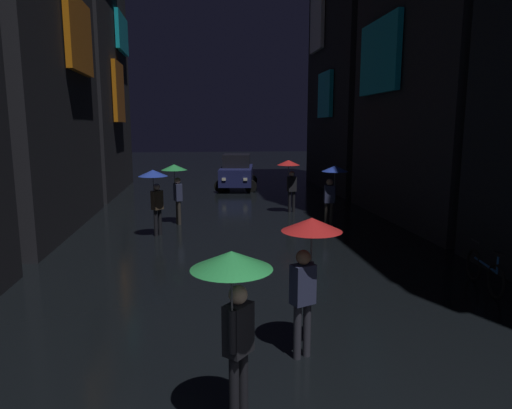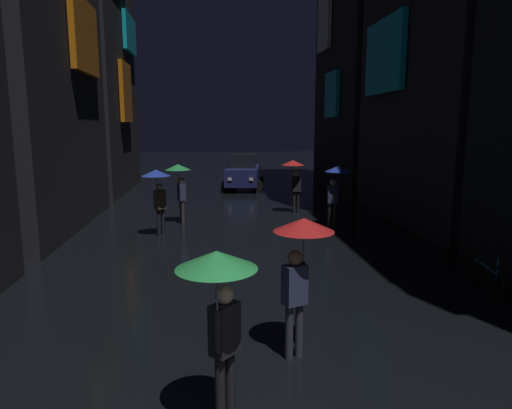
{
  "view_description": "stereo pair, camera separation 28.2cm",
  "coord_description": "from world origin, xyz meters",
  "px_view_note": "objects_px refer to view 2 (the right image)",
  "views": [
    {
      "loc": [
        -1.4,
        -2.74,
        3.44
      ],
      "look_at": [
        0.0,
        8.41,
        1.51
      ],
      "focal_mm": 32.0,
      "sensor_mm": 36.0,
      "label": 1
    },
    {
      "loc": [
        -1.12,
        -2.77,
        3.44
      ],
      "look_at": [
        0.0,
        8.41,
        1.51
      ],
      "focal_mm": 32.0,
      "sensor_mm": 36.0,
      "label": 2
    }
  ],
  "objects_px": {
    "pedestrian_far_right_blue": "(336,179)",
    "pedestrian_midstreet_left_green": "(179,177)",
    "pedestrian_near_crossing_red": "(301,249)",
    "car_distant": "(243,172)",
    "pedestrian_foreground_right_blue": "(157,184)",
    "pedestrian_midstreet_centre_red": "(294,171)",
    "pedestrian_foreground_left_green": "(219,289)",
    "bicycle_parked_at_storefront": "(485,273)"
  },
  "relations": [
    {
      "from": "pedestrian_midstreet_centre_red",
      "to": "pedestrian_foreground_right_blue",
      "type": "bearing_deg",
      "value": -144.85
    },
    {
      "from": "pedestrian_far_right_blue",
      "to": "bicycle_parked_at_storefront",
      "type": "height_order",
      "value": "pedestrian_far_right_blue"
    },
    {
      "from": "pedestrian_near_crossing_red",
      "to": "pedestrian_foreground_right_blue",
      "type": "bearing_deg",
      "value": 110.35
    },
    {
      "from": "pedestrian_foreground_left_green",
      "to": "pedestrian_far_right_blue",
      "type": "xyz_separation_m",
      "value": [
        4.18,
        10.23,
        0.0
      ]
    },
    {
      "from": "pedestrian_near_crossing_red",
      "to": "pedestrian_foreground_left_green",
      "type": "bearing_deg",
      "value": -128.07
    },
    {
      "from": "pedestrian_near_crossing_red",
      "to": "pedestrian_midstreet_left_green",
      "type": "distance_m",
      "value": 10.14
    },
    {
      "from": "bicycle_parked_at_storefront",
      "to": "car_distant",
      "type": "relative_size",
      "value": 0.42
    },
    {
      "from": "pedestrian_midstreet_centre_red",
      "to": "pedestrian_far_right_blue",
      "type": "bearing_deg",
      "value": -71.3
    },
    {
      "from": "pedestrian_near_crossing_red",
      "to": "bicycle_parked_at_storefront",
      "type": "height_order",
      "value": "pedestrian_near_crossing_red"
    },
    {
      "from": "bicycle_parked_at_storefront",
      "to": "pedestrian_midstreet_centre_red",
      "type": "bearing_deg",
      "value": 104.73
    },
    {
      "from": "pedestrian_near_crossing_red",
      "to": "pedestrian_midstreet_centre_red",
      "type": "bearing_deg",
      "value": 80.08
    },
    {
      "from": "pedestrian_midstreet_left_green",
      "to": "pedestrian_near_crossing_red",
      "type": "bearing_deg",
      "value": -76.28
    },
    {
      "from": "pedestrian_midstreet_centre_red",
      "to": "pedestrian_near_crossing_red",
      "type": "height_order",
      "value": "same"
    },
    {
      "from": "pedestrian_far_right_blue",
      "to": "bicycle_parked_at_storefront",
      "type": "bearing_deg",
      "value": -77.07
    },
    {
      "from": "pedestrian_foreground_right_blue",
      "to": "pedestrian_near_crossing_red",
      "type": "xyz_separation_m",
      "value": [
        2.96,
        -7.98,
        0.0
      ]
    },
    {
      "from": "pedestrian_foreground_right_blue",
      "to": "bicycle_parked_at_storefront",
      "type": "distance_m",
      "value": 9.4
    },
    {
      "from": "pedestrian_foreground_left_green",
      "to": "pedestrian_near_crossing_red",
      "type": "bearing_deg",
      "value": 51.93
    },
    {
      "from": "pedestrian_near_crossing_red",
      "to": "bicycle_parked_at_storefront",
      "type": "relative_size",
      "value": 1.18
    },
    {
      "from": "pedestrian_near_crossing_red",
      "to": "car_distant",
      "type": "xyz_separation_m",
      "value": [
        0.51,
        18.81,
        -0.74
      ]
    },
    {
      "from": "pedestrian_far_right_blue",
      "to": "car_distant",
      "type": "distance_m",
      "value": 10.46
    },
    {
      "from": "pedestrian_foreground_right_blue",
      "to": "pedestrian_midstreet_centre_red",
      "type": "relative_size",
      "value": 1.0
    },
    {
      "from": "pedestrian_midstreet_centre_red",
      "to": "car_distant",
      "type": "height_order",
      "value": "pedestrian_midstreet_centre_red"
    },
    {
      "from": "pedestrian_midstreet_left_green",
      "to": "car_distant",
      "type": "bearing_deg",
      "value": 72.02
    },
    {
      "from": "pedestrian_foreground_right_blue",
      "to": "pedestrian_midstreet_left_green",
      "type": "bearing_deg",
      "value": 73.47
    },
    {
      "from": "pedestrian_midstreet_centre_red",
      "to": "pedestrian_foreground_left_green",
      "type": "bearing_deg",
      "value": -103.92
    },
    {
      "from": "pedestrian_midstreet_left_green",
      "to": "bicycle_parked_at_storefront",
      "type": "height_order",
      "value": "pedestrian_midstreet_left_green"
    },
    {
      "from": "pedestrian_near_crossing_red",
      "to": "pedestrian_far_right_blue",
      "type": "bearing_deg",
      "value": 71.16
    },
    {
      "from": "pedestrian_midstreet_centre_red",
      "to": "pedestrian_midstreet_left_green",
      "type": "height_order",
      "value": "same"
    },
    {
      "from": "bicycle_parked_at_storefront",
      "to": "car_distant",
      "type": "bearing_deg",
      "value": 103.34
    },
    {
      "from": "pedestrian_foreground_left_green",
      "to": "pedestrian_near_crossing_red",
      "type": "xyz_separation_m",
      "value": [
        1.22,
        1.56,
        0.0
      ]
    },
    {
      "from": "pedestrian_foreground_left_green",
      "to": "bicycle_parked_at_storefront",
      "type": "xyz_separation_m",
      "value": [
        5.64,
        3.87,
        -1.28
      ]
    },
    {
      "from": "pedestrian_far_right_blue",
      "to": "bicycle_parked_at_storefront",
      "type": "xyz_separation_m",
      "value": [
        1.46,
        -6.37,
        -1.28
      ]
    },
    {
      "from": "pedestrian_foreground_left_green",
      "to": "pedestrian_midstreet_centre_red",
      "type": "bearing_deg",
      "value": 76.08
    },
    {
      "from": "car_distant",
      "to": "pedestrian_midstreet_left_green",
      "type": "bearing_deg",
      "value": -107.98
    },
    {
      "from": "pedestrian_near_crossing_red",
      "to": "car_distant",
      "type": "bearing_deg",
      "value": 88.46
    },
    {
      "from": "pedestrian_foreground_left_green",
      "to": "bicycle_parked_at_storefront",
      "type": "bearing_deg",
      "value": 34.41
    },
    {
      "from": "pedestrian_far_right_blue",
      "to": "car_distant",
      "type": "height_order",
      "value": "pedestrian_far_right_blue"
    },
    {
      "from": "pedestrian_near_crossing_red",
      "to": "pedestrian_midstreet_left_green",
      "type": "height_order",
      "value": "same"
    },
    {
      "from": "pedestrian_foreground_right_blue",
      "to": "pedestrian_near_crossing_red",
      "type": "bearing_deg",
      "value": -69.65
    },
    {
      "from": "bicycle_parked_at_storefront",
      "to": "pedestrian_near_crossing_red",
      "type": "bearing_deg",
      "value": -152.48
    },
    {
      "from": "pedestrian_foreground_left_green",
      "to": "bicycle_parked_at_storefront",
      "type": "height_order",
      "value": "pedestrian_foreground_left_green"
    },
    {
      "from": "pedestrian_far_right_blue",
      "to": "pedestrian_midstreet_left_green",
      "type": "height_order",
      "value": "same"
    }
  ]
}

